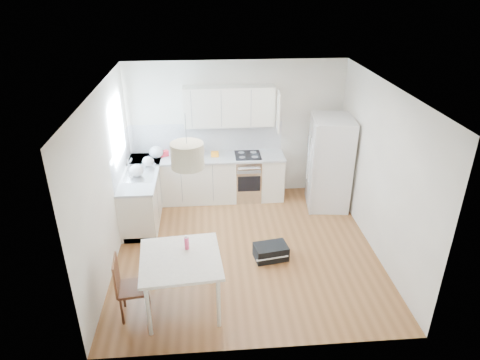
{
  "coord_description": "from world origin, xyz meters",
  "views": [
    {
      "loc": [
        -0.58,
        -5.86,
        4.17
      ],
      "look_at": [
        -0.07,
        0.4,
        1.08
      ],
      "focal_mm": 32.0,
      "sensor_mm": 36.0,
      "label": 1
    }
  ],
  "objects_px": {
    "dining_chair": "(133,287)",
    "gym_bag": "(271,252)",
    "refrigerator": "(330,163)",
    "dining_table": "(181,264)"
  },
  "relations": [
    {
      "from": "dining_chair",
      "to": "dining_table",
      "type": "bearing_deg",
      "value": 2.39
    },
    {
      "from": "dining_table",
      "to": "dining_chair",
      "type": "relative_size",
      "value": 1.23
    },
    {
      "from": "refrigerator",
      "to": "gym_bag",
      "type": "xyz_separation_m",
      "value": [
        -1.36,
        -1.69,
        -0.77
      ]
    },
    {
      "from": "refrigerator",
      "to": "dining_chair",
      "type": "bearing_deg",
      "value": -133.52
    },
    {
      "from": "dining_chair",
      "to": "gym_bag",
      "type": "xyz_separation_m",
      "value": [
        1.98,
        1.08,
        -0.34
      ]
    },
    {
      "from": "dining_table",
      "to": "gym_bag",
      "type": "xyz_separation_m",
      "value": [
        1.35,
        1.0,
        -0.61
      ]
    },
    {
      "from": "refrigerator",
      "to": "dining_table",
      "type": "distance_m",
      "value": 3.83
    },
    {
      "from": "gym_bag",
      "to": "refrigerator",
      "type": "bearing_deg",
      "value": 41.54
    },
    {
      "from": "refrigerator",
      "to": "gym_bag",
      "type": "bearing_deg",
      "value": -122.06
    },
    {
      "from": "refrigerator",
      "to": "dining_chair",
      "type": "height_order",
      "value": "refrigerator"
    }
  ]
}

